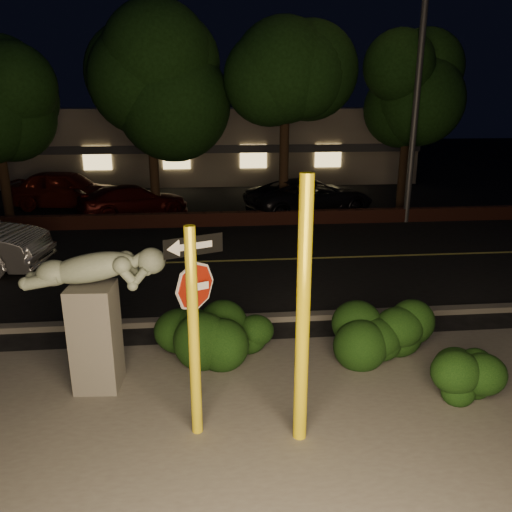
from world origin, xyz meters
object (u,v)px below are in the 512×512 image
Objects in this scene: yellow_pole_left at (194,336)px; sculpture at (95,304)px; parked_car_red at (66,189)px; parked_car_darkred at (134,201)px; yellow_pole_right at (303,316)px; parked_car_dark at (310,197)px; streetlight at (416,29)px; signpost at (195,287)px.

yellow_pole_left reaches higher than sculpture.
parked_car_darkred is (3.03, -1.93, -0.19)m from parked_car_red.
yellow_pole_right is at bearing -10.43° from yellow_pole_left.
parked_car_red is 0.93× the size of parked_car_dark.
streetlight reaches higher than parked_car_red.
parked_car_red reaches higher than parked_car_darkred.
yellow_pole_left is at bearing -115.05° from signpost.
parked_car_darkred is (-10.03, 2.04, -6.03)m from streetlight.
parked_car_darkred is at bearing 78.05° from signpost.
parked_car_darkred is (-3.98, 14.07, -1.14)m from yellow_pole_right.
sculpture is 0.53× the size of parked_car_darkred.
yellow_pole_left is 1.42m from yellow_pole_right.
streetlight reaches higher than yellow_pole_left.
streetlight is (7.41, 11.77, 5.20)m from yellow_pole_left.
signpost is 16.05m from parked_car_red.
yellow_pole_left is at bearing -134.80° from streetlight.
parked_car_dark is (-3.08, 1.75, -5.93)m from streetlight.
sculpture is at bearing 138.81° from yellow_pole_left.
parked_car_red is at bearing 31.85° from parked_car_darkred.
yellow_pole_left is 1.99m from sculpture.
signpost is 0.23× the size of streetlight.
parked_car_red is 3.60m from parked_car_darkred.
parked_car_darkred is 6.95m from parked_car_dark.
parked_car_red is at bearing 87.34° from signpost.
parked_car_darkred is at bearing 105.78° from yellow_pole_right.
streetlight reaches higher than signpost.
sculpture reaches higher than parked_car_darkred.
yellow_pole_right is 3.27m from sculpture.
parked_car_red is 10.22m from parked_car_dark.
yellow_pole_left is 1.27× the size of sculpture.
signpost reaches higher than parked_car_dark.
yellow_pole_right is 1.56× the size of sculpture.
yellow_pole_left is 0.56× the size of parked_car_dark.
yellow_pole_right is at bearing -25.01° from sculpture.
sculpture is 15.04m from parked_car_red.
signpost is at bearing 144.04° from parked_car_dark.
yellow_pole_right is 14.13m from parked_car_dark.
streetlight is 6.91m from parked_car_dark.
parked_car_darkred is at bearing -114.42° from parked_car_red.
parked_car_dark is (4.33, 13.52, -0.73)m from yellow_pole_left.
parked_car_dark is (4.31, 12.75, -1.10)m from signpost.
signpost is 13.51m from parked_car_dark.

